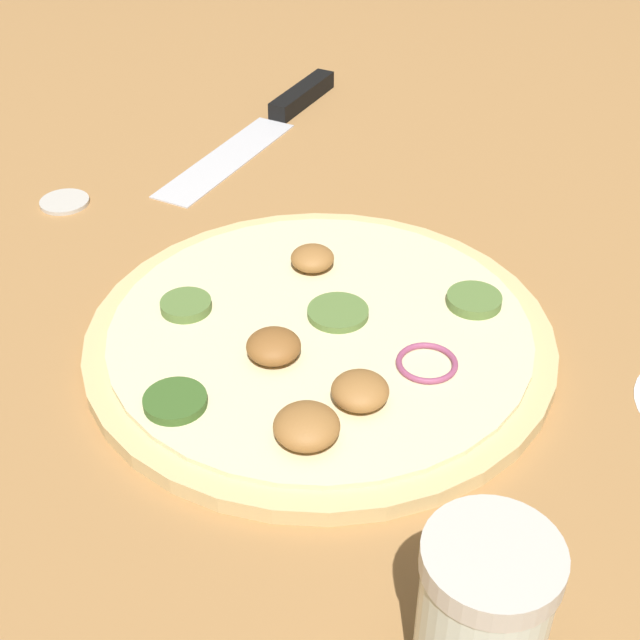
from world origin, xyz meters
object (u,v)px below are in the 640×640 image
Objects in this scene: knife at (279,115)px; loose_cap at (64,200)px; pizza at (320,337)px; spice_jar at (482,620)px.

knife is 6.93× the size of loose_cap.
pizza is 1.10× the size of knife.
loose_cap is (-0.01, -0.25, -0.00)m from knife.
spice_jar is 2.24× the size of loose_cap.
loose_cap is at bearing 166.35° from spice_jar.
spice_jar reaches higher than loose_cap.
knife is 0.25m from loose_cap.
knife is at bearing 139.60° from pizza.
pizza is 0.26m from spice_jar.
knife is 0.63m from spice_jar.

